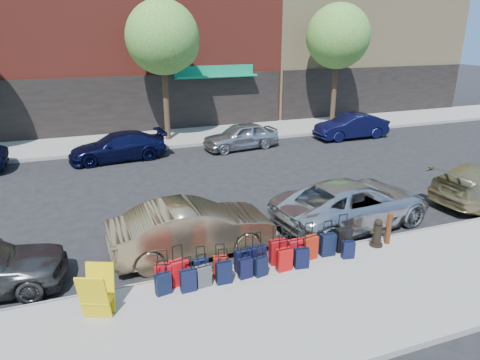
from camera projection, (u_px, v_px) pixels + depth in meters
name	position (u px, v px, depth m)	size (l,w,h in m)	color
ground	(207.00, 205.00, 15.30)	(120.00, 120.00, 0.00)	black
sidewalk_near	(287.00, 308.00, 9.53)	(60.00, 4.00, 0.15)	gray
sidewalk_far	(158.00, 139.00, 24.11)	(60.00, 4.00, 0.15)	gray
curb_near	(254.00, 264.00, 11.31)	(60.00, 0.08, 0.15)	gray
curb_far	(165.00, 148.00, 22.33)	(60.00, 0.08, 0.15)	gray
tree_center	(165.00, 40.00, 22.09)	(3.80, 3.80, 7.27)	black
tree_right	(340.00, 38.00, 25.51)	(3.80, 3.80, 7.27)	black
suitcase_front_0	(163.00, 276.00, 10.09)	(0.44, 0.30, 0.97)	#A70A10
suitcase_front_1	(179.00, 272.00, 10.20)	(0.45, 0.29, 1.02)	#B20B11
suitcase_front_2	(201.00, 268.00, 10.45)	(0.38, 0.24, 0.87)	black
suitcase_front_3	(221.00, 266.00, 10.54)	(0.39, 0.26, 0.88)	#A0130A
suitcase_front_4	(242.00, 260.00, 10.78)	(0.40, 0.23, 0.95)	black
suitcase_front_5	(258.00, 257.00, 10.92)	(0.43, 0.27, 0.98)	black
suitcase_front_6	(278.00, 252.00, 11.10)	(0.47, 0.29, 1.07)	maroon
suitcase_front_7	(295.00, 250.00, 11.28)	(0.39, 0.23, 0.94)	#AF0B15
suitcase_front_8	(309.00, 248.00, 11.34)	(0.46, 0.30, 1.03)	#971B09
suitcase_front_9	(328.00, 245.00, 11.52)	(0.42, 0.25, 0.99)	black
suitcase_front_10	(343.00, 239.00, 11.75)	(0.45, 0.25, 1.07)	black
suitcase_back_0	(163.00, 283.00, 9.85)	(0.39, 0.26, 0.85)	black
suitcase_back_1	(188.00, 280.00, 9.96)	(0.37, 0.22, 0.87)	black
suitcase_back_2	(203.00, 276.00, 10.15)	(0.37, 0.24, 0.84)	#3D3D43
suitcase_back_3	(224.00, 272.00, 10.27)	(0.38, 0.23, 0.90)	black
suitcase_back_4	(245.00, 268.00, 10.50)	(0.36, 0.23, 0.82)	black
suitcase_back_5	(261.00, 266.00, 10.59)	(0.36, 0.25, 0.79)	black
suitcase_back_6	(284.00, 260.00, 10.81)	(0.40, 0.25, 0.94)	#AD0B0B
suitcase_back_7	(301.00, 258.00, 10.93)	(0.39, 0.26, 0.86)	black
suitcase_back_10	(348.00, 250.00, 11.40)	(0.35, 0.25, 0.78)	black
fire_hydrant	(377.00, 233.00, 12.00)	(0.42, 0.37, 0.82)	black
bollard	(389.00, 228.00, 12.10)	(0.17, 0.17, 0.93)	#38190C
display_rack	(97.00, 293.00, 9.02)	(0.82, 0.86, 1.10)	gold
car_near_1	(193.00, 229.00, 11.78)	(1.60, 4.58, 1.51)	#937C5A
car_near_2	(353.00, 203.00, 13.56)	(2.43, 5.27, 1.47)	#B8BABF
car_far_1	(118.00, 147.00, 20.33)	(1.83, 4.51, 1.31)	black
car_far_2	(241.00, 136.00, 22.23)	(1.60, 3.97, 1.35)	#B5B8BD
car_far_3	(351.00, 126.00, 24.35)	(1.47, 4.23, 1.39)	#0C1038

